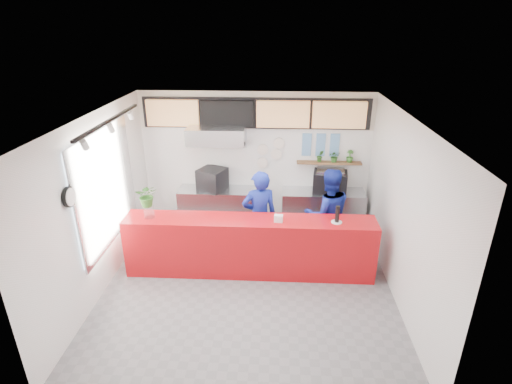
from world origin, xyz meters
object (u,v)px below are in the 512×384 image
at_px(espresso_machine, 330,182).
at_px(staff_right, 327,214).
at_px(staff_center, 259,217).
at_px(service_counter, 250,246).
at_px(pepper_mill, 337,214).
at_px(panini_oven, 212,179).

distance_m(espresso_machine, staff_right, 1.21).
bearing_deg(staff_right, staff_center, -3.50).
xyz_separation_m(service_counter, espresso_machine, (1.62, 1.80, 0.58)).
height_order(staff_right, pepper_mill, staff_right).
bearing_deg(pepper_mill, staff_right, 96.65).
bearing_deg(service_counter, staff_right, 22.97).
distance_m(service_counter, espresso_machine, 2.49).
distance_m(staff_center, pepper_mill, 1.51).
distance_m(staff_center, staff_right, 1.30).
xyz_separation_m(espresso_machine, staff_center, (-1.47, -1.32, -0.21)).
bearing_deg(espresso_machine, service_counter, -124.43).
bearing_deg(panini_oven, espresso_machine, 24.40).
xyz_separation_m(espresso_machine, pepper_mill, (-0.09, -1.84, 0.14)).
distance_m(service_counter, panini_oven, 2.11).
xyz_separation_m(staff_center, pepper_mill, (1.37, -0.52, 0.35)).
relative_size(service_counter, staff_right, 2.43).
relative_size(espresso_machine, staff_center, 0.39).
relative_size(panini_oven, pepper_mill, 1.78).
distance_m(panini_oven, staff_center, 1.73).
height_order(panini_oven, espresso_machine, panini_oven).
bearing_deg(staff_right, service_counter, 13.34).
height_order(service_counter, pepper_mill, pepper_mill).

